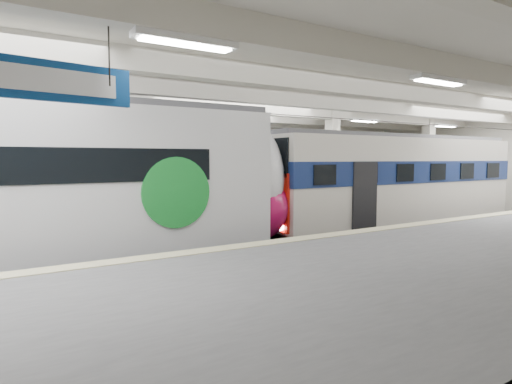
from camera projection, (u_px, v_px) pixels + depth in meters
station_hall at (315, 157)px, 13.22m from camera, size 36.00×24.00×5.75m
modern_emu at (66, 192)px, 11.13m from camera, size 14.86×3.07×4.74m
older_rer at (393, 183)px, 17.75m from camera, size 12.52×2.76×4.17m
far_train at (99, 181)px, 16.82m from camera, size 14.06×2.93×4.48m
wayfinding_sign at (52, 80)px, 5.48m from camera, size 2.06×0.40×1.26m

